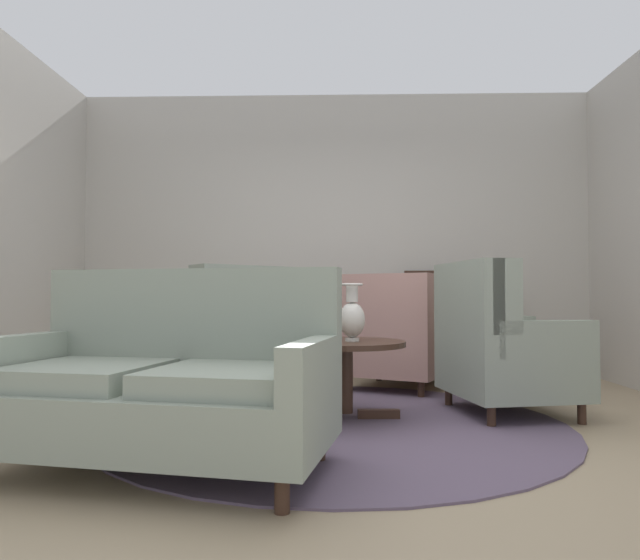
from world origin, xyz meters
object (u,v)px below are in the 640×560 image
armchair_foreground_right (499,350)px  armchair_near_sideboard (232,344)px  coffee_table (345,357)px  sideboard (454,329)px  porcelain_vase (352,317)px  armchair_back_corner (394,342)px  settee (165,385)px

armchair_foreground_right → armchair_near_sideboard: bearing=63.8°
coffee_table → sideboard: 2.22m
porcelain_vase → armchair_back_corner: (0.41, 1.26, -0.27)m
coffee_table → armchair_back_corner: 1.31m
armchair_near_sideboard → sideboard: size_ratio=1.07×
porcelain_vase → coffee_table: bearing=146.3°
armchair_back_corner → armchair_near_sideboard: 1.44m
coffee_table → armchair_foreground_right: size_ratio=0.75×
armchair_foreground_right → armchair_back_corner: bearing=20.0°
porcelain_vase → armchair_back_corner: 1.35m
coffee_table → armchair_near_sideboard: armchair_near_sideboard is taller
porcelain_vase → armchair_foreground_right: (1.03, 0.22, -0.24)m
settee → armchair_near_sideboard: size_ratio=1.48×
armchair_foreground_right → armchair_back_corner: 1.21m
porcelain_vase → armchair_near_sideboard: size_ratio=0.33×
armchair_near_sideboard → coffee_table: bearing=100.7°
armchair_near_sideboard → sideboard: sideboard is taller
armchair_foreground_right → porcelain_vase: bearing=91.4°
coffee_table → armchair_near_sideboard: (-0.90, 0.74, 0.02)m
armchair_back_corner → settee: bearing=86.1°
porcelain_vase → settee: 1.44m
settee → sideboard: sideboard is taller
coffee_table → sideboard: size_ratio=0.74×
armchair_foreground_right → sideboard: 1.72m
porcelain_vase → sideboard: size_ratio=0.35×
armchair_foreground_right → armchair_back_corner: armchair_foreground_right is taller
settee → armchair_near_sideboard: bearing=101.2°
coffee_table → settee: (-0.88, -1.10, -0.02)m
coffee_table → settee: bearing=-128.7°
settee → armchair_near_sideboard: (-0.02, 1.83, 0.04)m
coffee_table → sideboard: sideboard is taller
coffee_table → armchair_foreground_right: bearing=10.1°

